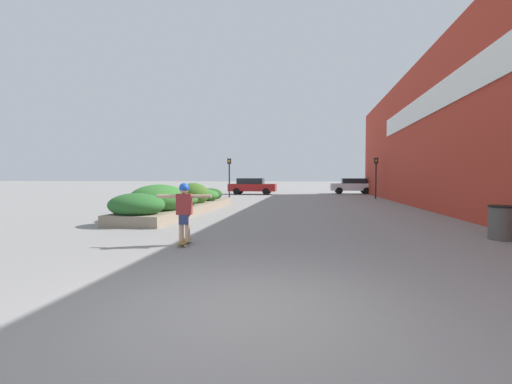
% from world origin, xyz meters
% --- Properties ---
extents(ground_plane, '(300.00, 300.00, 0.00)m').
position_xyz_m(ground_plane, '(0.00, 0.00, 0.00)').
color(ground_plane, gray).
extents(building_wall_right, '(0.67, 37.70, 7.94)m').
position_xyz_m(building_wall_right, '(6.92, 13.89, 3.98)').
color(building_wall_right, '#B23323').
rests_on(building_wall_right, ground_plane).
extents(planter_box, '(2.19, 10.48, 1.36)m').
position_xyz_m(planter_box, '(-4.91, 10.72, 0.56)').
color(planter_box, gray).
rests_on(planter_box, ground_plane).
extents(skateboard, '(0.28, 0.75, 0.09)m').
position_xyz_m(skateboard, '(-2.12, 3.82, 0.07)').
color(skateboard, olive).
rests_on(skateboard, ground_plane).
extents(skateboarder, '(1.31, 0.24, 1.40)m').
position_xyz_m(skateboarder, '(-2.12, 3.82, 0.94)').
color(skateboarder, tan).
rests_on(skateboarder, skateboard).
extents(trash_bin, '(0.66, 0.66, 0.89)m').
position_xyz_m(trash_bin, '(5.82, 5.73, 0.45)').
color(trash_bin, '#514C47').
rests_on(trash_bin, ground_plane).
extents(car_leftmost, '(4.21, 1.86, 1.56)m').
position_xyz_m(car_leftmost, '(5.17, 31.52, 0.82)').
color(car_leftmost, silver).
rests_on(car_leftmost, ground_plane).
extents(car_center_left, '(4.57, 2.04, 1.57)m').
position_xyz_m(car_center_left, '(-4.64, 28.97, 0.82)').
color(car_center_left, maroon).
rests_on(car_center_left, ground_plane).
extents(traffic_light_left, '(0.28, 0.30, 3.21)m').
position_xyz_m(traffic_light_left, '(-5.68, 23.66, 2.21)').
color(traffic_light_left, black).
rests_on(traffic_light_left, ground_plane).
extents(traffic_light_right, '(0.28, 0.30, 3.16)m').
position_xyz_m(traffic_light_right, '(5.94, 23.42, 2.18)').
color(traffic_light_right, black).
rests_on(traffic_light_right, ground_plane).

